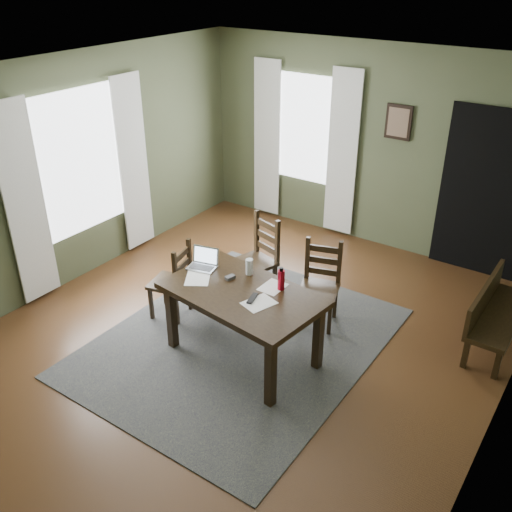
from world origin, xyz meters
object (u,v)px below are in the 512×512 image
Objects in this scene: chair_back_left at (257,259)px; chair_back_right at (320,285)px; dining_table at (243,300)px; laptop at (204,262)px; water_bottle at (281,279)px; chair_end at (173,281)px; bench at (494,310)px.

chair_back_left is 1.06× the size of chair_back_right.
laptop is (-0.62, 0.18, 0.15)m from dining_table.
water_bottle is (0.90, 0.07, 0.06)m from laptop.
chair_back_left is 0.94m from laptop.
chair_end reaches higher than bench.
water_bottle is at bearing 79.18° from chair_end.
water_bottle reaches higher than chair_back_right.
chair_back_right is at bearing 12.20° from chair_back_left.
chair_back_left is at bearing 158.40° from chair_back_right.
water_bottle is (-1.71, -1.39, 0.47)m from bench.
chair_end is 0.73× the size of bench.
chair_back_right is (1.38, 0.82, 0.02)m from chair_end.
chair_end is 0.59m from laptop.
chair_end is at bearing -166.76° from chair_back_right.
chair_back_left is 0.81× the size of bench.
chair_end is 2.72× the size of laptop.
bench is at bearing 3.95° from chair_back_right.
bench is (2.54, 0.58, -0.07)m from chair_back_left.
laptop reaches higher than bench.
chair_back_right is 1.79m from bench.
water_bottle is (0.83, -0.81, 0.39)m from chair_back_left.
chair_end is at bearing -176.86° from water_bottle.
water_bottle is at bearing -9.50° from laptop.
chair_back_right is at bearing 27.05° from laptop.
water_bottle is at bearing -27.69° from chair_back_left.
bench is at bearing 15.43° from laptop.
water_bottle is (1.35, 0.07, 0.44)m from chair_end.
laptop is (0.45, 0.01, 0.38)m from chair_end.
chair_back_right is at bearing 111.24° from bench.
chair_back_left is 1.22m from water_bottle.
bench is (1.99, 1.64, -0.26)m from dining_table.
dining_table is at bearing 129.46° from bench.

